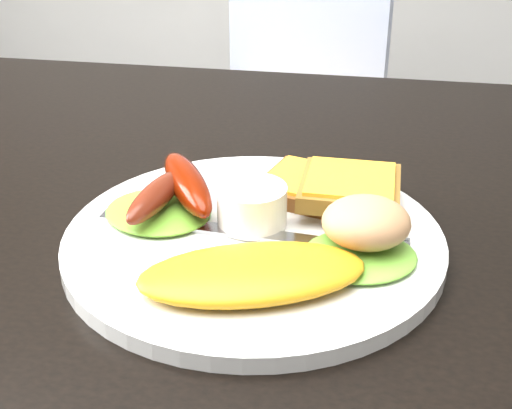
{
  "coord_description": "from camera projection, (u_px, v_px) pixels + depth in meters",
  "views": [
    {
      "loc": [
        0.11,
        -0.49,
        1.03
      ],
      "look_at": [
        0.03,
        -0.03,
        0.78
      ],
      "focal_mm": 50.0,
      "sensor_mm": 36.0,
      "label": 1
    }
  ],
  "objects": [
    {
      "name": "potato_salad",
      "position": [
        366.0,
        222.0,
        0.5
      ],
      "size": [
        0.07,
        0.07,
        0.03
      ],
      "primitive_type": "ellipsoid",
      "rotation": [
        0.0,
        0.0,
        0.2
      ],
      "color": "beige",
      "rests_on": "lettuce_right"
    },
    {
      "name": "fork",
      "position": [
        210.0,
        229.0,
        0.54
      ],
      "size": [
        0.18,
        0.03,
        0.0
      ],
      "primitive_type": "cube",
      "rotation": [
        0.0,
        0.0,
        -0.08
      ],
      "color": "#ADAFB7",
      "rests_on": "plate"
    },
    {
      "name": "omelette",
      "position": [
        252.0,
        273.0,
        0.47
      ],
      "size": [
        0.17,
        0.12,
        0.02
      ],
      "primitive_type": "ellipsoid",
      "rotation": [
        0.0,
        0.0,
        0.34
      ],
      "color": "gold",
      "rests_on": "plate"
    },
    {
      "name": "person",
      "position": [
        430.0,
        14.0,
        1.1
      ],
      "size": [
        0.64,
        0.51,
        1.55
      ],
      "primitive_type": "imported",
      "rotation": [
        0.0,
        0.0,
        2.86
      ],
      "color": "navy",
      "rests_on": "ground"
    },
    {
      "name": "dining_table",
      "position": [
        223.0,
        241.0,
        0.59
      ],
      "size": [
        1.2,
        0.8,
        0.04
      ],
      "primitive_type": "cube",
      "color": "black",
      "rests_on": "ground"
    },
    {
      "name": "lettuce_left",
      "position": [
        158.0,
        212.0,
        0.56
      ],
      "size": [
        0.11,
        0.1,
        0.01
      ],
      "primitive_type": "ellipsoid",
      "rotation": [
        0.0,
        0.0,
        -0.33
      ],
      "color": "#2C821B",
      "rests_on": "plate"
    },
    {
      "name": "lettuce_right",
      "position": [
        359.0,
        256.0,
        0.5
      ],
      "size": [
        0.1,
        0.09,
        0.01
      ],
      "primitive_type": "ellipsoid",
      "rotation": [
        0.0,
        0.0,
        0.28
      ],
      "color": "green",
      "rests_on": "plate"
    },
    {
      "name": "ramekin",
      "position": [
        252.0,
        205.0,
        0.54
      ],
      "size": [
        0.05,
        0.05,
        0.03
      ],
      "primitive_type": "cylinder",
      "rotation": [
        0.0,
        0.0,
        -0.03
      ],
      "color": "white",
      "rests_on": "plate"
    },
    {
      "name": "dining_chair",
      "position": [
        297.0,
        117.0,
        1.62
      ],
      "size": [
        0.47,
        0.47,
        0.05
      ],
      "primitive_type": "cube",
      "rotation": [
        0.0,
        0.0,
        -0.22
      ],
      "color": "tan",
      "rests_on": "ground"
    },
    {
      "name": "toast_a",
      "position": [
        308.0,
        187.0,
        0.59
      ],
      "size": [
        0.09,
        0.09,
        0.01
      ],
      "primitive_type": "cube",
      "rotation": [
        0.0,
        0.0,
        -0.28
      ],
      "color": "brown",
      "rests_on": "plate"
    },
    {
      "name": "sausage_a",
      "position": [
        155.0,
        197.0,
        0.54
      ],
      "size": [
        0.04,
        0.09,
        0.02
      ],
      "primitive_type": "ellipsoid",
      "rotation": [
        0.0,
        0.0,
        -0.17
      ],
      "color": "maroon",
      "rests_on": "lettuce_left"
    },
    {
      "name": "plate",
      "position": [
        254.0,
        241.0,
        0.54
      ],
      "size": [
        0.28,
        0.28,
        0.01
      ],
      "primitive_type": "cylinder",
      "color": "white",
      "rests_on": "dining_table"
    },
    {
      "name": "sausage_b",
      "position": [
        187.0,
        183.0,
        0.56
      ],
      "size": [
        0.08,
        0.11,
        0.03
      ],
      "primitive_type": "ellipsoid",
      "rotation": [
        0.0,
        0.0,
        0.51
      ],
      "color": "#702305",
      "rests_on": "lettuce_left"
    },
    {
      "name": "toast_b",
      "position": [
        350.0,
        188.0,
        0.56
      ],
      "size": [
        0.08,
        0.08,
        0.01
      ],
      "primitive_type": "cube",
      "rotation": [
        0.0,
        0.0,
        -0.01
      ],
      "color": "olive",
      "rests_on": "toast_a"
    }
  ]
}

